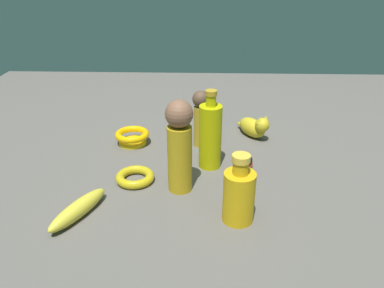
% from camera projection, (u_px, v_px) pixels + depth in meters
% --- Properties ---
extents(ground, '(2.00, 2.00, 0.00)m').
position_uv_depth(ground, '(192.00, 170.00, 1.09)').
color(ground, '#5B5651').
extents(bangle, '(0.10, 0.10, 0.02)m').
position_uv_depth(bangle, '(135.00, 177.00, 1.04)').
color(bangle, gold).
rests_on(bangle, ground).
extents(bottle_short, '(0.07, 0.07, 0.17)m').
position_uv_depth(bottle_short, '(239.00, 194.00, 0.86)').
color(bottle_short, gold).
rests_on(bottle_short, ground).
extents(person_figure_child, '(0.06, 0.06, 0.18)m').
position_uv_depth(person_figure_child, '(200.00, 116.00, 1.19)').
color(person_figure_child, '#B69024').
rests_on(person_figure_child, ground).
extents(banana, '(0.18, 0.11, 0.04)m').
position_uv_depth(banana, '(78.00, 209.00, 0.89)').
color(banana, gold).
rests_on(banana, ground).
extents(nail_polish_jar, '(0.05, 0.05, 0.05)m').
position_uv_depth(nail_polish_jar, '(244.00, 166.00, 1.07)').
color(nail_polish_jar, '#A62E21').
rests_on(nail_polish_jar, ground).
extents(cat_figurine, '(0.14, 0.11, 0.09)m').
position_uv_depth(cat_figurine, '(254.00, 127.00, 1.28)').
color(cat_figurine, gold).
rests_on(cat_figurine, ground).
extents(person_figure_adult, '(0.07, 0.07, 0.25)m').
position_uv_depth(person_figure_adult, '(180.00, 145.00, 0.95)').
color(person_figure_adult, '#BA9318').
rests_on(person_figure_adult, ground).
extents(bowl, '(0.11, 0.11, 0.04)m').
position_uv_depth(bowl, '(132.00, 136.00, 1.23)').
color(bowl, yellow).
rests_on(bowl, ground).
extents(bottle_tall, '(0.06, 0.06, 0.23)m').
position_uv_depth(bottle_tall, '(210.00, 135.00, 1.07)').
color(bottle_tall, '#B9B708').
rests_on(bottle_tall, ground).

